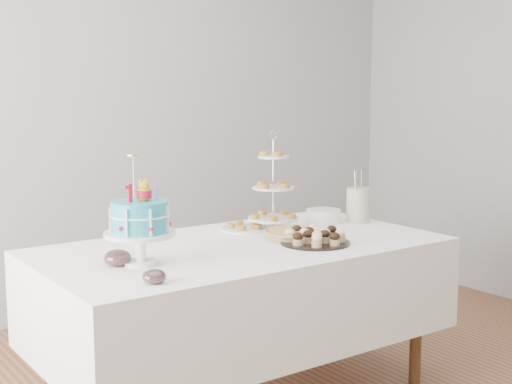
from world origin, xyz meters
TOP-DOWN VIEW (x-y plane):
  - walls at (0.00, 0.00)m, footprint 5.04×4.04m
  - table at (0.00, 0.30)m, footprint 1.92×1.02m
  - birthday_cake at (-0.57, 0.22)m, footprint 0.30×0.30m
  - cupcake_tray at (0.29, 0.11)m, footprint 0.33×0.33m
  - pie at (0.28, 0.25)m, footprint 0.30×0.30m
  - tiered_stand at (0.34, 0.50)m, footprint 0.27×0.27m
  - plate_stack at (0.67, 0.49)m, footprint 0.19×0.19m
  - pastry_plate at (0.20, 0.57)m, footprint 0.25×0.25m
  - jam_bowl_a at (-0.65, -0.07)m, footprint 0.09×0.09m
  - jam_bowl_b at (-0.65, 0.26)m, footprint 0.12×0.12m
  - utensil_pitcher at (0.84, 0.39)m, footprint 0.13×0.13m

SIDE VIEW (x-z plane):
  - table at x=0.00m, z-range 0.16..0.93m
  - pastry_plate at x=0.20m, z-range 0.77..0.81m
  - jam_bowl_a at x=-0.65m, z-range 0.77..0.82m
  - pie at x=0.28m, z-range 0.77..0.82m
  - jam_bowl_b at x=-0.65m, z-range 0.77..0.84m
  - plate_stack at x=0.67m, z-range 0.77..0.84m
  - cupcake_tray at x=0.29m, z-range 0.77..0.84m
  - utensil_pitcher at x=0.84m, z-range 0.73..1.02m
  - birthday_cake at x=-0.57m, z-range 0.66..1.13m
  - tiered_stand at x=0.34m, z-range 0.73..1.24m
  - walls at x=0.00m, z-range 0.00..2.70m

